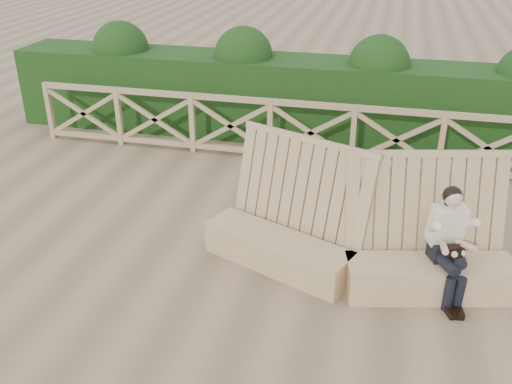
# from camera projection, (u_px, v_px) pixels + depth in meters

# --- Properties ---
(ground) EXTENTS (60.00, 60.00, 0.00)m
(ground) POSITION_uv_depth(u_px,v_px,m) (264.00, 274.00, 6.95)
(ground) COLOR brown
(ground) RESTS_ON ground
(bench) EXTENTS (3.75, 1.42, 1.55)m
(bench) POSITION_uv_depth(u_px,v_px,m) (353.00, 247.00, 6.77)
(bench) COLOR #977C56
(bench) RESTS_ON ground
(woman) EXTENTS (0.51, 0.83, 1.31)m
(woman) POSITION_uv_depth(u_px,v_px,m) (449.00, 240.00, 6.33)
(woman) COLOR black
(woman) RESTS_ON ground
(guardrail) EXTENTS (10.10, 0.09, 1.10)m
(guardrail) POSITION_uv_depth(u_px,v_px,m) (311.00, 133.00, 9.74)
(guardrail) COLOR #8A6A50
(guardrail) RESTS_ON ground
(hedge) EXTENTS (12.00, 1.20, 1.50)m
(hedge) POSITION_uv_depth(u_px,v_px,m) (321.00, 101.00, 10.70)
(hedge) COLOR black
(hedge) RESTS_ON ground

